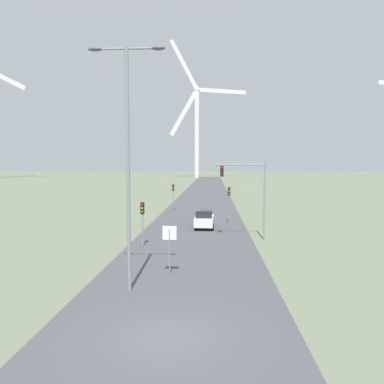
{
  "coord_description": "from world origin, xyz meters",
  "views": [
    {
      "loc": [
        1.65,
        -13.39,
        6.42
      ],
      "look_at": [
        0.0,
        15.99,
        4.18
      ],
      "focal_mm": 35.0,
      "sensor_mm": 36.0,
      "label": 1
    }
  ],
  "objects_px": {
    "traffic_light_post_near_right": "(229,197)",
    "car_approaching": "(204,219)",
    "streetlamp": "(128,143)",
    "traffic_light_mast_overhead": "(248,185)",
    "wind_turbine_left": "(197,121)",
    "traffic_light_post_near_left": "(142,214)",
    "traffic_light_post_mid_left": "(173,191)",
    "stop_sign_near": "(170,241)"
  },
  "relations": [
    {
      "from": "traffic_light_post_mid_left",
      "to": "wind_turbine_left",
      "type": "distance_m",
      "value": 122.32
    },
    {
      "from": "traffic_light_post_near_left",
      "to": "traffic_light_mast_overhead",
      "type": "height_order",
      "value": "traffic_light_mast_overhead"
    },
    {
      "from": "traffic_light_mast_overhead",
      "to": "car_approaching",
      "type": "xyz_separation_m",
      "value": [
        -3.76,
        5.56,
        -3.72
      ]
    },
    {
      "from": "streetlamp",
      "to": "traffic_light_post_near_left",
      "type": "distance_m",
      "value": 11.17
    },
    {
      "from": "car_approaching",
      "to": "wind_turbine_left",
      "type": "xyz_separation_m",
      "value": [
        -6.54,
        134.21,
        24.73
      ]
    },
    {
      "from": "traffic_light_post_near_right",
      "to": "traffic_light_mast_overhead",
      "type": "relative_size",
      "value": 0.59
    },
    {
      "from": "traffic_light_mast_overhead",
      "to": "wind_turbine_left",
      "type": "distance_m",
      "value": 141.71
    },
    {
      "from": "traffic_light_post_near_right",
      "to": "traffic_light_post_mid_left",
      "type": "height_order",
      "value": "traffic_light_post_near_right"
    },
    {
      "from": "traffic_light_post_mid_left",
      "to": "streetlamp",
      "type": "bearing_deg",
      "value": -87.8
    },
    {
      "from": "stop_sign_near",
      "to": "traffic_light_post_near_right",
      "type": "relative_size",
      "value": 0.73
    },
    {
      "from": "streetlamp",
      "to": "traffic_light_mast_overhead",
      "type": "distance_m",
      "value": 15.14
    },
    {
      "from": "traffic_light_post_near_right",
      "to": "streetlamp",
      "type": "bearing_deg",
      "value": -105.29
    },
    {
      "from": "streetlamp",
      "to": "traffic_light_post_near_left",
      "type": "relative_size",
      "value": 3.49
    },
    {
      "from": "traffic_light_post_near_left",
      "to": "traffic_light_mast_overhead",
      "type": "bearing_deg",
      "value": 20.34
    },
    {
      "from": "traffic_light_mast_overhead",
      "to": "streetlamp",
      "type": "bearing_deg",
      "value": -118.61
    },
    {
      "from": "traffic_light_post_mid_left",
      "to": "traffic_light_mast_overhead",
      "type": "xyz_separation_m",
      "value": [
        8.38,
        -19.65,
        2.0
      ]
    },
    {
      "from": "traffic_light_post_near_left",
      "to": "traffic_light_post_mid_left",
      "type": "relative_size",
      "value": 0.97
    },
    {
      "from": "wind_turbine_left",
      "to": "traffic_light_post_near_right",
      "type": "bearing_deg",
      "value": -86.02
    },
    {
      "from": "streetlamp",
      "to": "traffic_light_post_near_right",
      "type": "height_order",
      "value": "streetlamp"
    },
    {
      "from": "stop_sign_near",
      "to": "wind_turbine_left",
      "type": "relative_size",
      "value": 0.05
    },
    {
      "from": "wind_turbine_left",
      "to": "traffic_light_mast_overhead",
      "type": "bearing_deg",
      "value": -85.78
    },
    {
      "from": "stop_sign_near",
      "to": "traffic_light_post_mid_left",
      "type": "xyz_separation_m",
      "value": [
        -2.99,
        30.03,
        0.61
      ]
    },
    {
      "from": "car_approaching",
      "to": "streetlamp",
      "type": "bearing_deg",
      "value": -100.23
    },
    {
      "from": "stop_sign_near",
      "to": "car_approaching",
      "type": "distance_m",
      "value": 16.06
    },
    {
      "from": "traffic_light_post_near_right",
      "to": "car_approaching",
      "type": "xyz_separation_m",
      "value": [
        -2.57,
        -3.08,
        -1.96
      ]
    },
    {
      "from": "traffic_light_mast_overhead",
      "to": "car_approaching",
      "type": "height_order",
      "value": "traffic_light_mast_overhead"
    },
    {
      "from": "traffic_light_post_mid_left",
      "to": "car_approaching",
      "type": "height_order",
      "value": "traffic_light_post_mid_left"
    },
    {
      "from": "traffic_light_post_near_left",
      "to": "wind_turbine_left",
      "type": "xyz_separation_m",
      "value": [
        -1.97,
        142.86,
        23.1
      ]
    },
    {
      "from": "stop_sign_near",
      "to": "wind_turbine_left",
      "type": "bearing_deg",
      "value": 91.88
    },
    {
      "from": "traffic_light_mast_overhead",
      "to": "wind_turbine_left",
      "type": "relative_size",
      "value": 0.11
    },
    {
      "from": "stop_sign_near",
      "to": "wind_turbine_left",
      "type": "height_order",
      "value": "wind_turbine_left"
    },
    {
      "from": "traffic_light_mast_overhead",
      "to": "stop_sign_near",
      "type": "bearing_deg",
      "value": -117.44
    },
    {
      "from": "streetlamp",
      "to": "traffic_light_post_near_right",
      "type": "relative_size",
      "value": 3.08
    },
    {
      "from": "wind_turbine_left",
      "to": "stop_sign_near",
      "type": "bearing_deg",
      "value": -88.12
    },
    {
      "from": "traffic_light_post_near_right",
      "to": "traffic_light_post_mid_left",
      "type": "relative_size",
      "value": 1.09
    },
    {
      "from": "traffic_light_post_near_right",
      "to": "car_approaching",
      "type": "bearing_deg",
      "value": -129.88
    },
    {
      "from": "streetlamp",
      "to": "traffic_light_post_near_left",
      "type": "height_order",
      "value": "streetlamp"
    },
    {
      "from": "streetlamp",
      "to": "car_approaching",
      "type": "relative_size",
      "value": 2.9
    },
    {
      "from": "stop_sign_near",
      "to": "traffic_light_mast_overhead",
      "type": "relative_size",
      "value": 0.44
    },
    {
      "from": "traffic_light_mast_overhead",
      "to": "traffic_light_post_mid_left",
      "type": "bearing_deg",
      "value": 113.11
    },
    {
      "from": "traffic_light_post_mid_left",
      "to": "car_approaching",
      "type": "bearing_deg",
      "value": -71.84
    },
    {
      "from": "traffic_light_post_near_left",
      "to": "wind_turbine_left",
      "type": "relative_size",
      "value": 0.06
    }
  ]
}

